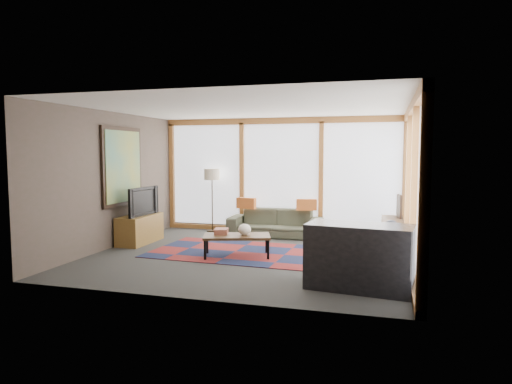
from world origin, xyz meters
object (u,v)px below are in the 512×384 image
(bookshelf, at_px, (392,239))
(tv_console, at_px, (140,229))
(bar_counter, at_px, (360,257))
(floor_lamp, at_px, (212,200))
(sofa, at_px, (275,223))
(coffee_table, at_px, (237,246))
(television, at_px, (140,201))

(bookshelf, relative_size, tv_console, 1.99)
(bookshelf, height_order, tv_console, tv_console)
(bookshelf, bearing_deg, tv_console, -176.17)
(bar_counter, bearing_deg, floor_lamp, 141.27)
(sofa, bearing_deg, bookshelf, -25.98)
(floor_lamp, xyz_separation_m, bar_counter, (3.52, -3.62, -0.29))
(bookshelf, xyz_separation_m, bar_counter, (-0.46, -2.30, 0.16))
(coffee_table, relative_size, tv_console, 1.02)
(tv_console, bearing_deg, bookshelf, 3.83)
(floor_lamp, height_order, bar_counter, floor_lamp)
(sofa, height_order, bar_counter, bar_counter)
(floor_lamp, bearing_deg, coffee_table, -59.44)
(floor_lamp, height_order, coffee_table, floor_lamp)
(tv_console, bearing_deg, sofa, 30.68)
(bookshelf, height_order, bar_counter, bar_counter)
(coffee_table, xyz_separation_m, bar_counter, (2.17, -1.34, 0.25))
(sofa, distance_m, television, 2.91)
(floor_lamp, distance_m, tv_console, 1.94)
(coffee_table, xyz_separation_m, tv_console, (-2.27, 0.64, 0.09))
(tv_console, distance_m, television, 0.57)
(sofa, xyz_separation_m, coffee_table, (-0.19, -2.10, -0.10))
(bookshelf, distance_m, tv_console, 4.91)
(sofa, distance_m, coffee_table, 2.11)
(sofa, xyz_separation_m, bookshelf, (2.43, -1.13, -0.01))
(floor_lamp, bearing_deg, television, -118.17)
(floor_lamp, xyz_separation_m, tv_console, (-0.92, -1.65, -0.44))
(sofa, relative_size, bookshelf, 0.90)
(coffee_table, bearing_deg, sofa, 84.80)
(coffee_table, bearing_deg, bar_counter, -31.70)
(bar_counter, bearing_deg, tv_console, 163.12)
(tv_console, bearing_deg, floor_lamp, 60.75)
(bookshelf, bearing_deg, sofa, 155.03)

